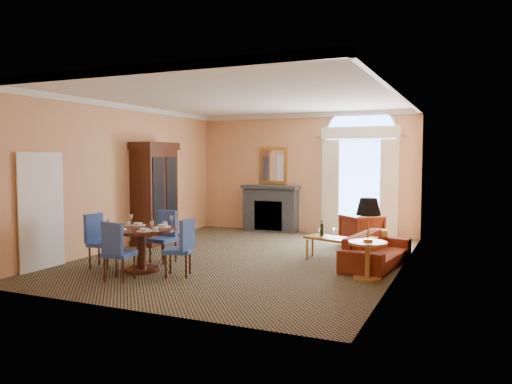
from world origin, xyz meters
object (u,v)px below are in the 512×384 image
at_px(coffee_table, 328,238).
at_px(side_table, 368,228).
at_px(dining_table, 141,239).
at_px(armoire, 154,195).
at_px(armchair, 361,230).
at_px(sofa, 377,250).

xyz_separation_m(coffee_table, side_table, (1.05, -1.34, 0.44)).
bearing_deg(side_table, dining_table, -165.12).
relative_size(armoire, side_table, 1.79).
bearing_deg(armchair, side_table, 56.12).
distance_m(sofa, coffee_table, 1.04).
bearing_deg(armoire, side_table, -16.16).
distance_m(dining_table, sofa, 4.31).
bearing_deg(coffee_table, armchair, 100.24).
xyz_separation_m(armchair, coffee_table, (-0.29, -1.82, 0.06)).
relative_size(dining_table, coffee_table, 1.22).
distance_m(armoire, sofa, 5.36).
distance_m(armoire, dining_table, 3.02).
bearing_deg(coffee_table, sofa, 6.17).
relative_size(sofa, coffee_table, 2.02).
height_order(dining_table, side_table, side_table).
relative_size(sofa, side_table, 1.53).
xyz_separation_m(dining_table, coffee_table, (2.75, 2.35, -0.15)).
height_order(armoire, side_table, armoire).
height_order(coffee_table, side_table, side_table).
bearing_deg(armchair, sofa, 61.66).
height_order(armoire, sofa, armoire).
bearing_deg(armchair, dining_table, 6.43).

